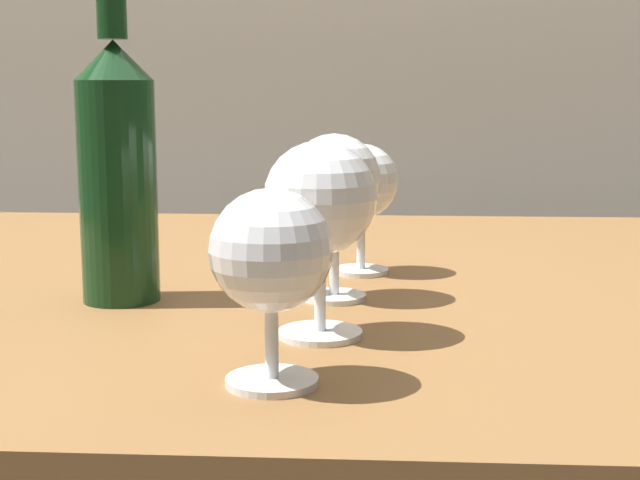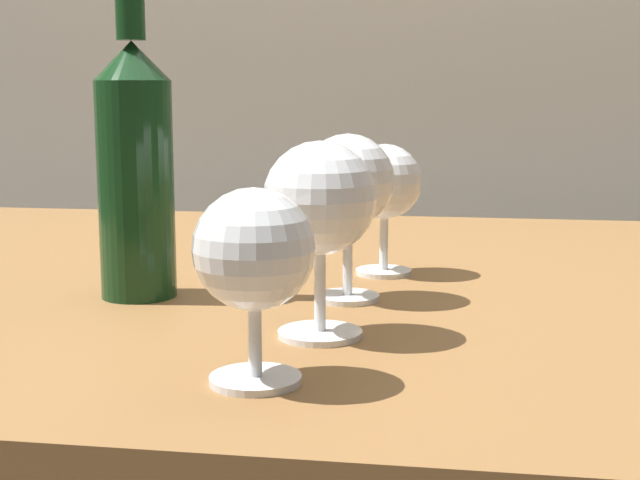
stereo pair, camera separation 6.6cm
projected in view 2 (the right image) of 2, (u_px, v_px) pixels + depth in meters
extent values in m
cube|color=brown|center=(303.00, 290.00, 0.93)|extent=(1.29, 0.92, 0.03)
cylinder|color=white|center=(256.00, 379.00, 0.59)|extent=(0.06, 0.06, 0.00)
cylinder|color=white|center=(255.00, 332.00, 0.59)|extent=(0.01, 0.01, 0.06)
sphere|color=white|center=(254.00, 249.00, 0.58)|extent=(0.08, 0.08, 0.08)
ellipsoid|color=pink|center=(254.00, 254.00, 0.58)|extent=(0.07, 0.07, 0.03)
cylinder|color=white|center=(320.00, 333.00, 0.70)|extent=(0.07, 0.07, 0.00)
cylinder|color=white|center=(320.00, 283.00, 0.70)|extent=(0.01, 0.01, 0.08)
sphere|color=white|center=(320.00, 198.00, 0.69)|extent=(0.09, 0.09, 0.09)
ellipsoid|color=gold|center=(320.00, 201.00, 0.69)|extent=(0.08, 0.08, 0.03)
cylinder|color=white|center=(347.00, 297.00, 0.83)|extent=(0.06, 0.06, 0.00)
cylinder|color=white|center=(348.00, 253.00, 0.82)|extent=(0.01, 0.01, 0.08)
sphere|color=white|center=(348.00, 180.00, 0.81)|extent=(0.08, 0.08, 0.08)
ellipsoid|color=maroon|center=(348.00, 183.00, 0.81)|extent=(0.07, 0.07, 0.03)
cylinder|color=white|center=(383.00, 272.00, 0.94)|extent=(0.06, 0.06, 0.00)
cylinder|color=white|center=(384.00, 238.00, 0.93)|extent=(0.01, 0.01, 0.07)
sphere|color=white|center=(384.00, 181.00, 0.92)|extent=(0.08, 0.08, 0.08)
ellipsoid|color=maroon|center=(384.00, 184.00, 0.93)|extent=(0.07, 0.07, 0.03)
cylinder|color=#143819|center=(136.00, 190.00, 0.83)|extent=(0.07, 0.07, 0.20)
cone|color=#143819|center=(132.00, 60.00, 0.81)|extent=(0.07, 0.07, 0.03)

